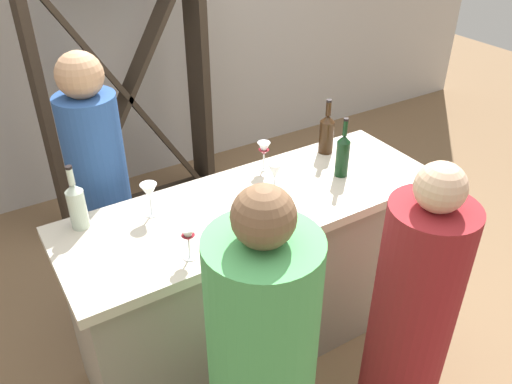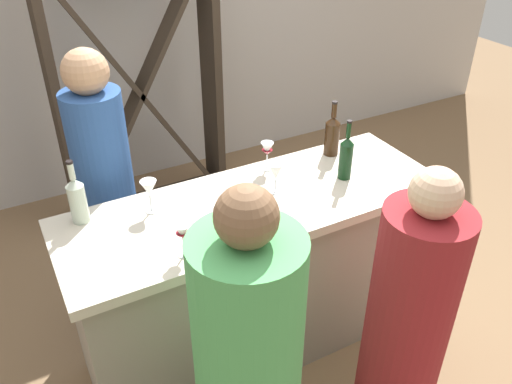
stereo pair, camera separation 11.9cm
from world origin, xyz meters
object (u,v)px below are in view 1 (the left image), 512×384
wine_glass_near_center (275,172)px  person_right_guest (105,208)px  wine_rack (127,96)px  wine_glass_near_left (188,236)px  wine_bottle_second_left_dark_green (343,154)px  wine_bottle_leftmost_clear_pale (77,205)px  person_left_guest (411,321)px  wine_glass_far_left (264,150)px  wine_glass_near_right (149,192)px  wine_bottle_center_amber_brown (327,133)px

wine_glass_near_center → person_right_guest: size_ratio=0.10×
wine_rack → wine_glass_near_left: wine_rack is taller
wine_bottle_second_left_dark_green → wine_glass_near_center: (-0.38, 0.05, -0.01)m
wine_bottle_leftmost_clear_pale → person_left_guest: person_left_guest is taller
person_right_guest → wine_bottle_leftmost_clear_pale: bearing=-17.2°
wine_glass_near_left → wine_bottle_second_left_dark_green: bearing=11.5°
wine_glass_near_center → person_left_guest: bearing=-76.0°
person_left_guest → person_right_guest: 1.66m
wine_bottle_leftmost_clear_pale → wine_glass_near_left: 0.56m
wine_rack → wine_glass_near_center: (0.18, -1.62, 0.13)m
wine_rack → wine_glass_far_left: 1.44m
wine_bottle_leftmost_clear_pale → wine_glass_near_right: bearing=-14.1°
wine_bottle_second_left_dark_green → person_left_guest: bearing=-103.9°
wine_bottle_second_left_dark_green → wine_glass_near_left: size_ratio=2.08×
wine_bottle_leftmost_clear_pale → wine_bottle_center_amber_brown: 1.37m
wine_glass_near_right → wine_glass_far_left: wine_glass_near_right is taller
wine_glass_near_right → wine_bottle_leftmost_clear_pale: bearing=165.9°
wine_bottle_center_amber_brown → person_left_guest: bearing=-105.4°
wine_glass_near_left → wine_glass_near_right: wine_glass_near_right is taller
wine_rack → wine_bottle_second_left_dark_green: wine_rack is taller
wine_glass_far_left → person_right_guest: person_right_guest is taller
person_left_guest → person_right_guest: person_right_guest is taller
wine_bottle_leftmost_clear_pale → wine_glass_near_center: bearing=-12.9°
wine_glass_near_left → person_left_guest: bearing=-35.2°
wine_rack → wine_bottle_center_amber_brown: wine_rack is taller
wine_glass_near_left → person_right_guest: size_ratio=0.09×
wine_bottle_second_left_dark_green → person_left_guest: person_left_guest is taller
wine_bottle_center_amber_brown → wine_glass_near_left: (-1.05, -0.44, -0.01)m
wine_glass_near_left → wine_glass_near_center: (0.58, 0.25, -0.00)m
wine_bottle_center_amber_brown → person_right_guest: bearing=161.4°
wine_bottle_second_left_dark_green → person_left_guest: size_ratio=0.22×
wine_glass_far_left → person_left_guest: 1.10m
wine_bottle_second_left_dark_green → wine_glass_far_left: bearing=139.5°
wine_bottle_second_left_dark_green → wine_glass_far_left: wine_bottle_second_left_dark_green is taller
person_left_guest → wine_bottle_leftmost_clear_pale: bearing=37.5°
person_right_guest → wine_glass_near_left: bearing=18.6°
wine_glass_near_center → wine_glass_far_left: size_ratio=1.00×
wine_bottle_second_left_dark_green → wine_glass_near_left: bearing=-168.5°
wine_bottle_second_left_dark_green → wine_glass_near_left: wine_bottle_second_left_dark_green is taller
wine_glass_near_center → wine_glass_near_right: bearing=167.7°
wine_rack → person_right_guest: 1.17m
wine_rack → person_left_guest: (0.38, -2.42, -0.29)m
wine_glass_near_left → wine_rack: bearing=78.0°
person_left_guest → wine_rack: bearing=-1.2°
wine_glass_near_right → person_left_guest: 1.29m
wine_glass_near_center → wine_glass_near_right: wine_glass_near_right is taller
wine_bottle_center_amber_brown → wine_glass_far_left: size_ratio=1.99×
wine_glass_near_right → person_right_guest: person_right_guest is taller
wine_bottle_second_left_dark_green → wine_glass_near_center: size_ratio=2.06×
wine_bottle_second_left_dark_green → wine_glass_near_center: wine_bottle_second_left_dark_green is taller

